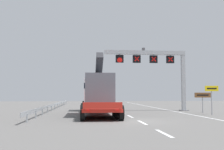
{
  "coord_description": "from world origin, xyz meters",
  "views": [
    {
      "loc": [
        -3.37,
        -18.26,
        1.83
      ],
      "look_at": [
        -0.88,
        7.58,
        3.77
      ],
      "focal_mm": 42.13,
      "sensor_mm": 36.0,
      "label": 1
    }
  ],
  "objects": [
    {
      "name": "overhead_lane_gantry",
      "position": [
        4.61,
        10.91,
        5.42
      ],
      "size": [
        9.54,
        0.9,
        7.15
      ],
      "color": "#9EA0A5",
      "rests_on": "ground"
    },
    {
      "name": "ground",
      "position": [
        0.0,
        0.0,
        0.0
      ],
      "size": [
        112.0,
        112.0,
        0.0
      ],
      "primitive_type": "plane",
      "color": "slate"
    },
    {
      "name": "edge_line_right",
      "position": [
        6.2,
        12.0,
        0.01
      ],
      "size": [
        0.2,
        63.0,
        0.01
      ],
      "primitive_type": "cube",
      "color": "silver",
      "rests_on": "ground"
    },
    {
      "name": "heavy_haul_truck_red",
      "position": [
        -2.35,
        7.57,
        1.99
      ],
      "size": [
        3.07,
        14.08,
        5.3
      ],
      "color": "red",
      "rests_on": "ground"
    },
    {
      "name": "tourist_info_sign_brown",
      "position": [
        8.11,
        6.89,
        1.56
      ],
      "size": [
        1.66,
        0.15,
        2.03
      ],
      "color": "#9EA0A5",
      "rests_on": "ground"
    },
    {
      "name": "exit_sign_yellow",
      "position": [
        7.89,
        4.54,
        1.95
      ],
      "size": [
        1.25,
        0.15,
        2.63
      ],
      "color": "#9EA0A5",
      "rests_on": "ground"
    },
    {
      "name": "guardrail_left",
      "position": [
        -7.3,
        16.11,
        0.56
      ],
      "size": [
        0.13,
        36.23,
        0.76
      ],
      "color": "#999EA3",
      "rests_on": "ground"
    },
    {
      "name": "lane_markings",
      "position": [
        0.27,
        22.91,
        0.01
      ],
      "size": [
        0.2,
        60.43,
        0.01
      ],
      "color": "silver",
      "rests_on": "ground"
    }
  ]
}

